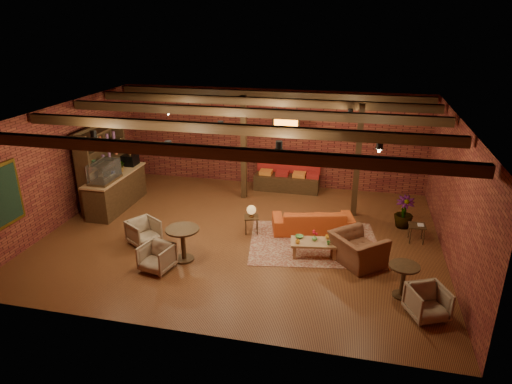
% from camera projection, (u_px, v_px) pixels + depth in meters
% --- Properties ---
extents(floor, '(10.00, 10.00, 0.00)m').
position_uv_depth(floor, '(242.00, 235.00, 11.95)').
color(floor, '#39190E').
rests_on(floor, ground).
extents(ceiling, '(10.00, 8.00, 0.02)m').
position_uv_depth(ceiling, '(241.00, 114.00, 10.78)').
color(ceiling, black).
rests_on(ceiling, wall_back).
extents(wall_back, '(10.00, 0.02, 3.20)m').
position_uv_depth(wall_back, '(272.00, 138.00, 14.99)').
color(wall_back, maroon).
rests_on(wall_back, ground).
extents(wall_front, '(10.00, 0.02, 3.20)m').
position_uv_depth(wall_front, '(182.00, 255.00, 7.73)').
color(wall_front, maroon).
rests_on(wall_front, ground).
extents(wall_left, '(0.02, 8.00, 3.20)m').
position_uv_depth(wall_left, '(64.00, 164.00, 12.40)').
color(wall_left, maroon).
rests_on(wall_left, ground).
extents(wall_right, '(0.02, 8.00, 3.20)m').
position_uv_depth(wall_right, '(455.00, 194.00, 10.33)').
color(wall_right, maroon).
rests_on(wall_right, ground).
extents(ceiling_beams, '(9.80, 6.40, 0.22)m').
position_uv_depth(ceiling_beams, '(241.00, 119.00, 10.82)').
color(ceiling_beams, black).
rests_on(ceiling_beams, ceiling).
extents(ceiling_pipe, '(9.60, 0.12, 0.12)m').
position_uv_depth(ceiling_pipe, '(256.00, 115.00, 12.36)').
color(ceiling_pipe, black).
rests_on(ceiling_pipe, ceiling).
extents(post_left, '(0.16, 0.16, 3.20)m').
position_uv_depth(post_left, '(244.00, 148.00, 13.85)').
color(post_left, black).
rests_on(post_left, ground).
extents(post_right, '(0.16, 0.16, 3.20)m').
position_uv_depth(post_right, '(358.00, 162.00, 12.60)').
color(post_right, black).
rests_on(post_right, ground).
extents(service_counter, '(0.80, 2.50, 1.60)m').
position_uv_depth(service_counter, '(116.00, 182.00, 13.41)').
color(service_counter, black).
rests_on(service_counter, ground).
extents(plant_counter, '(0.35, 0.39, 0.30)m').
position_uv_depth(plant_counter, '(120.00, 167.00, 13.42)').
color(plant_counter, '#337F33').
rests_on(plant_counter, service_counter).
extents(shelving_hutch, '(0.52, 2.00, 2.40)m').
position_uv_depth(shelving_hutch, '(103.00, 167.00, 13.44)').
color(shelving_hutch, black).
rests_on(shelving_hutch, ground).
extents(chalkboard_menu, '(0.08, 0.96, 1.46)m').
position_uv_depth(chalkboard_menu, '(5.00, 195.00, 10.30)').
color(chalkboard_menu, black).
rests_on(chalkboard_menu, wall_left).
extents(banquette, '(2.10, 0.70, 1.00)m').
position_uv_depth(banquette, '(287.00, 175.00, 14.86)').
color(banquette, maroon).
rests_on(banquette, ground).
extents(service_sign, '(0.86, 0.06, 0.30)m').
position_uv_depth(service_sign, '(286.00, 122.00, 13.78)').
color(service_sign, orange).
rests_on(service_sign, ceiling).
extents(ceiling_spotlights, '(6.40, 4.40, 0.28)m').
position_uv_depth(ceiling_spotlights, '(241.00, 128.00, 10.90)').
color(ceiling_spotlights, black).
rests_on(ceiling_spotlights, ceiling).
extents(rug, '(3.57, 2.95, 0.01)m').
position_uv_depth(rug, '(314.00, 243.00, 11.55)').
color(rug, maroon).
rests_on(rug, floor).
extents(sofa, '(2.26, 1.33, 0.62)m').
position_uv_depth(sofa, '(313.00, 220.00, 12.08)').
color(sofa, '#B34218').
rests_on(sofa, floor).
extents(coffee_table, '(1.19, 0.71, 0.64)m').
position_uv_depth(coffee_table, '(314.00, 243.00, 10.83)').
color(coffee_table, '#A87F4E').
rests_on(coffee_table, floor).
extents(side_table_lamp, '(0.45, 0.45, 0.78)m').
position_uv_depth(side_table_lamp, '(251.00, 212.00, 11.90)').
color(side_table_lamp, black).
rests_on(side_table_lamp, floor).
extents(round_table_left, '(0.78, 0.78, 0.81)m').
position_uv_depth(round_table_left, '(183.00, 239.00, 10.57)').
color(round_table_left, black).
rests_on(round_table_left, floor).
extents(armchair_a, '(0.90, 0.91, 0.70)m').
position_uv_depth(armchair_a, '(144.00, 231.00, 11.41)').
color(armchair_a, '#B4A98B').
rests_on(armchair_a, floor).
extents(armchair_b, '(0.78, 0.75, 0.68)m').
position_uv_depth(armchair_b, '(157.00, 256.00, 10.24)').
color(armchair_b, '#B4A98B').
rests_on(armchair_b, floor).
extents(armchair_right, '(1.29, 1.33, 0.98)m').
position_uv_depth(armchair_right, '(358.00, 245.00, 10.43)').
color(armchair_right, brown).
rests_on(armchair_right, floor).
extents(side_table_book, '(0.42, 0.42, 0.47)m').
position_uv_depth(side_table_book, '(417.00, 226.00, 11.50)').
color(side_table_book, black).
rests_on(side_table_book, floor).
extents(round_table_right, '(0.61, 0.61, 0.72)m').
position_uv_depth(round_table_right, '(403.00, 276.00, 9.21)').
color(round_table_right, black).
rests_on(round_table_right, floor).
extents(armchair_far, '(0.87, 0.85, 0.70)m').
position_uv_depth(armchair_far, '(428.00, 301.00, 8.63)').
color(armchair_far, '#B4A98B').
rests_on(armchair_far, floor).
extents(plant_tall, '(1.49, 1.49, 2.65)m').
position_uv_depth(plant_tall, '(408.00, 181.00, 11.94)').
color(plant_tall, '#4C7F4C').
rests_on(plant_tall, floor).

